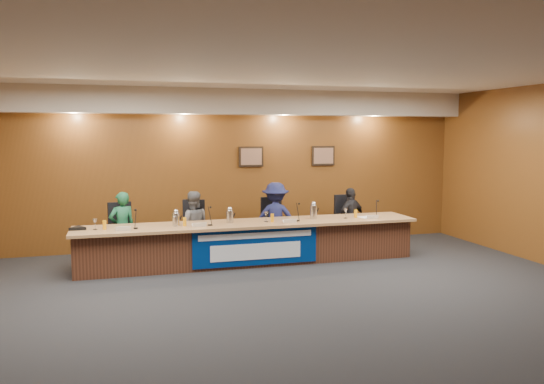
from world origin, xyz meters
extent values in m
plane|color=black|center=(0.00, 0.00, 0.00)|extent=(10.00, 10.00, 0.00)
cube|color=silver|center=(0.00, 0.00, 3.20)|extent=(10.00, 8.00, 0.04)
cube|color=#5E3514|center=(0.00, 4.00, 1.60)|extent=(10.00, 0.04, 3.20)
cube|color=beige|center=(0.00, 3.75, 2.95)|extent=(10.00, 0.50, 0.50)
cube|color=#472517|center=(0.00, 2.40, 0.35)|extent=(6.00, 0.80, 0.70)
cube|color=#9B6F45|center=(0.00, 2.35, 0.72)|extent=(6.10, 0.95, 0.05)
cube|color=navy|center=(0.00, 1.99, 0.38)|extent=(2.20, 0.02, 0.65)
cube|color=silver|center=(0.00, 1.97, 0.58)|extent=(2.00, 0.01, 0.10)
cube|color=silver|center=(0.00, 1.97, 0.30)|extent=(1.60, 0.01, 0.28)
cube|color=black|center=(0.40, 3.97, 1.85)|extent=(0.52, 0.04, 0.42)
cube|color=black|center=(2.00, 3.97, 1.85)|extent=(0.52, 0.04, 0.42)
imported|color=#155031|center=(-2.21, 2.99, 0.65)|extent=(0.55, 0.45, 1.30)
imported|color=#56575B|center=(-0.96, 2.99, 0.63)|extent=(0.66, 0.54, 1.27)
imported|color=#13163E|center=(0.64, 2.99, 0.69)|extent=(1.00, 0.73, 1.39)
imported|color=black|center=(2.23, 2.99, 0.62)|extent=(0.79, 0.56, 1.24)
cube|color=black|center=(-2.21, 3.09, 0.48)|extent=(0.56, 0.56, 0.08)
cube|color=black|center=(-0.96, 3.09, 0.48)|extent=(0.60, 0.60, 0.08)
cube|color=black|center=(0.64, 3.09, 0.48)|extent=(0.48, 0.48, 0.08)
cube|color=black|center=(2.23, 3.09, 0.48)|extent=(0.54, 0.54, 0.08)
cube|color=white|center=(-2.20, 2.09, 0.80)|extent=(0.24, 0.08, 0.10)
cylinder|color=black|center=(-2.00, 2.24, 0.76)|extent=(0.07, 0.07, 0.02)
cylinder|color=orange|center=(-2.49, 2.31, 0.82)|extent=(0.06, 0.06, 0.15)
cylinder|color=silver|center=(-2.64, 2.33, 0.84)|extent=(0.08, 0.08, 0.18)
cube|color=white|center=(-0.95, 2.12, 0.80)|extent=(0.24, 0.08, 0.10)
cylinder|color=black|center=(-0.76, 2.22, 0.76)|extent=(0.07, 0.07, 0.02)
cylinder|color=orange|center=(-1.18, 2.27, 0.82)|extent=(0.06, 0.06, 0.15)
cylinder|color=silver|center=(-1.33, 2.31, 0.84)|extent=(0.08, 0.08, 0.18)
cube|color=white|center=(0.65, 2.07, 0.80)|extent=(0.24, 0.08, 0.10)
cylinder|color=black|center=(0.83, 2.24, 0.76)|extent=(0.07, 0.07, 0.02)
cylinder|color=orange|center=(0.37, 2.27, 0.82)|extent=(0.06, 0.06, 0.15)
cylinder|color=silver|center=(0.27, 2.31, 0.84)|extent=(0.08, 0.08, 0.18)
cube|color=white|center=(2.26, 2.09, 0.80)|extent=(0.24, 0.08, 0.10)
cylinder|color=black|center=(2.38, 2.22, 0.76)|extent=(0.07, 0.07, 0.02)
cylinder|color=orange|center=(2.02, 2.32, 0.82)|extent=(0.06, 0.06, 0.15)
cylinder|color=silver|center=(1.80, 2.28, 0.84)|extent=(0.08, 0.08, 0.18)
cylinder|color=silver|center=(-1.32, 2.34, 0.86)|extent=(0.12, 0.12, 0.22)
cylinder|color=silver|center=(-0.37, 2.40, 0.86)|extent=(0.12, 0.12, 0.22)
cylinder|color=silver|center=(1.21, 2.40, 0.88)|extent=(0.13, 0.13, 0.26)
cylinder|color=black|center=(-2.91, 2.41, 0.78)|extent=(0.32, 0.32, 0.05)
cube|color=white|center=(2.21, 2.27, 0.75)|extent=(0.26, 0.33, 0.01)
camera|label=1|loc=(-2.19, -6.73, 2.32)|focal=35.00mm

